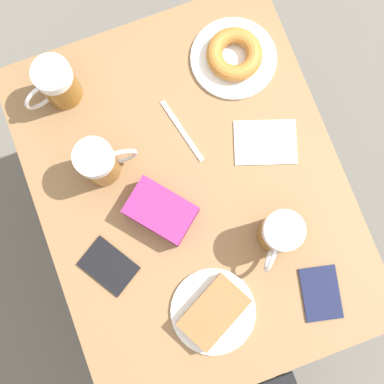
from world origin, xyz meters
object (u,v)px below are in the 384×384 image
at_px(beer_mug_left, 279,234).
at_px(napkin_folded, 265,142).
at_px(passport_near_edge, 321,293).
at_px(passport_far_edge, 109,266).
at_px(beer_mug_center, 57,84).
at_px(beer_mug_right, 99,162).
at_px(plate_with_donut, 234,56).
at_px(fork, 182,131).
at_px(blue_pouch, 161,211).
at_px(plate_with_cake, 213,312).

xyz_separation_m(beer_mug_left, napkin_folded, (-0.07, -0.22, -0.07)).
xyz_separation_m(passport_near_edge, passport_far_edge, (0.45, -0.24, 0.00)).
bearing_deg(beer_mug_left, beer_mug_center, -54.94).
xyz_separation_m(beer_mug_left, passport_far_edge, (0.40, -0.07, -0.07)).
bearing_deg(beer_mug_right, plate_with_donut, -159.05).
bearing_deg(napkin_folded, beer_mug_left, 73.78).
bearing_deg(passport_near_edge, fork, -70.74).
height_order(beer_mug_center, passport_far_edge, beer_mug_center).
bearing_deg(fork, beer_mug_left, 110.00).
bearing_deg(beer_mug_left, beer_mug_right, -42.36).
xyz_separation_m(fork, blue_pouch, (0.12, 0.18, 0.03)).
relative_size(plate_with_donut, beer_mug_center, 1.50).
distance_m(beer_mug_left, napkin_folded, 0.24).
bearing_deg(passport_near_edge, napkin_folded, -91.83).
bearing_deg(blue_pouch, beer_mug_center, -70.91).
bearing_deg(fork, plate_with_cake, 79.17).
relative_size(beer_mug_left, beer_mug_right, 1.00).
xyz_separation_m(beer_mug_center, blue_pouch, (-0.13, 0.37, -0.04)).
bearing_deg(plate_with_donut, plate_with_cake, 64.48).
relative_size(beer_mug_right, napkin_folded, 0.80).
bearing_deg(beer_mug_left, passport_far_edge, -10.29).
bearing_deg(napkin_folded, passport_near_edge, 88.17).
height_order(beer_mug_right, passport_near_edge, beer_mug_right).
xyz_separation_m(beer_mug_left, blue_pouch, (0.24, -0.15, -0.04)).
xyz_separation_m(napkin_folded, passport_near_edge, (0.01, 0.39, 0.00)).
relative_size(beer_mug_center, passport_near_edge, 1.02).
height_order(plate_with_cake, beer_mug_left, beer_mug_left).
bearing_deg(blue_pouch, plate_with_donut, -134.96).
bearing_deg(beer_mug_center, fork, 141.68).
xyz_separation_m(plate_with_cake, fork, (-0.08, -0.44, -0.02)).
relative_size(plate_with_cake, fork, 1.12).
bearing_deg(fork, napkin_folded, 151.29).
xyz_separation_m(fork, passport_far_edge, (0.28, 0.25, 0.00)).
bearing_deg(beer_mug_right, blue_pouch, 121.85).
height_order(beer_mug_right, fork, beer_mug_right).
bearing_deg(plate_with_donut, napkin_folded, 88.83).
xyz_separation_m(beer_mug_left, beer_mug_right, (0.33, -0.30, 0.00)).
distance_m(plate_with_cake, fork, 0.45).
distance_m(beer_mug_right, passport_far_edge, 0.25).
relative_size(napkin_folded, passport_near_edge, 1.28).
distance_m(beer_mug_left, fork, 0.35).
height_order(beer_mug_center, blue_pouch, beer_mug_center).
relative_size(beer_mug_right, fork, 0.81).
relative_size(beer_mug_center, fork, 0.81).
distance_m(plate_with_cake, beer_mug_left, 0.24).
bearing_deg(beer_mug_center, plate_with_cake, 104.36).
bearing_deg(beer_mug_right, passport_near_edge, 129.45).
distance_m(plate_with_cake, passport_near_edge, 0.26).
xyz_separation_m(beer_mug_center, passport_near_edge, (-0.42, 0.68, -0.07)).
distance_m(beer_mug_left, blue_pouch, 0.28).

